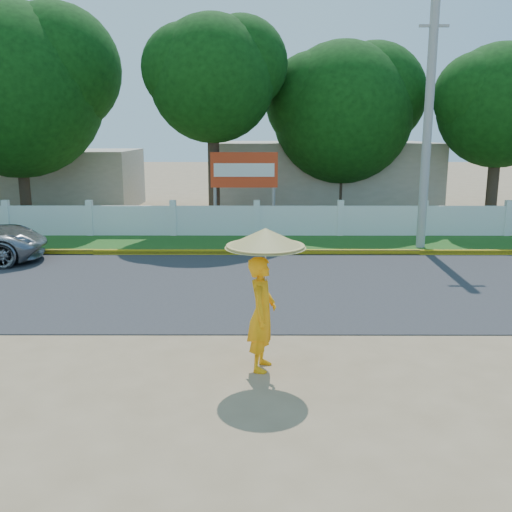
{
  "coord_description": "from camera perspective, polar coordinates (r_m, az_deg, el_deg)",
  "views": [
    {
      "loc": [
        0.03,
        -9.06,
        3.75
      ],
      "look_at": [
        0.0,
        2.0,
        1.3
      ],
      "focal_mm": 40.0,
      "sensor_mm": 36.0,
      "label": 1
    }
  ],
  "objects": [
    {
      "name": "grass_verge",
      "position": [
        19.18,
        0.06,
        1.26
      ],
      "size": [
        60.0,
        3.5,
        0.03
      ],
      "primitive_type": "cube",
      "color": "#2D601E",
      "rests_on": "ground"
    },
    {
      "name": "road",
      "position": [
        14.07,
        0.03,
        -2.93
      ],
      "size": [
        60.0,
        7.0,
        0.02
      ],
      "primitive_type": "cube",
      "color": "#38383A",
      "rests_on": "ground"
    },
    {
      "name": "building_near",
      "position": [
        27.31,
        6.46,
        7.9
      ],
      "size": [
        10.0,
        6.0,
        3.2
      ],
      "primitive_type": "cube",
      "color": "#B7AD99",
      "rests_on": "ground"
    },
    {
      "name": "monk_with_parasol",
      "position": [
        8.86,
        0.76,
        -2.28
      ],
      "size": [
        1.26,
        1.26,
        2.29
      ],
      "color": "#FF9C0D",
      "rests_on": "ground"
    },
    {
      "name": "tree_row",
      "position": [
        23.43,
        2.22,
        15.44
      ],
      "size": [
        36.58,
        7.68,
        8.66
      ],
      "color": "#473828",
      "rests_on": "ground"
    },
    {
      "name": "utility_pole",
      "position": [
        18.93,
        16.79,
        12.13
      ],
      "size": [
        0.28,
        0.28,
        7.6
      ],
      "primitive_type": "cylinder",
      "color": "gray",
      "rests_on": "ground"
    },
    {
      "name": "billboard",
      "position": [
        21.43,
        -1.19,
        8.18
      ],
      "size": [
        2.5,
        0.13,
        2.95
      ],
      "color": "gray",
      "rests_on": "ground"
    },
    {
      "name": "building_far",
      "position": [
        29.89,
        -19.61,
        7.27
      ],
      "size": [
        8.0,
        5.0,
        2.8
      ],
      "primitive_type": "cube",
      "color": "#B7AD99",
      "rests_on": "ground"
    },
    {
      "name": "ground",
      "position": [
        9.81,
        -0.03,
        -9.99
      ],
      "size": [
        120.0,
        120.0,
        0.0
      ],
      "primitive_type": "plane",
      "color": "#9E8460",
      "rests_on": "ground"
    },
    {
      "name": "curb",
      "position": [
        17.5,
        0.05,
        0.38
      ],
      "size": [
        40.0,
        0.18,
        0.16
      ],
      "primitive_type": "cube",
      "color": "yellow",
      "rests_on": "ground"
    },
    {
      "name": "fence",
      "position": [
        20.51,
        0.07,
        3.52
      ],
      "size": [
        40.0,
        0.1,
        1.1
      ],
      "primitive_type": "cube",
      "color": "silver",
      "rests_on": "ground"
    }
  ]
}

